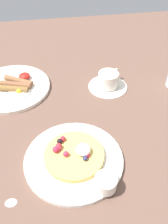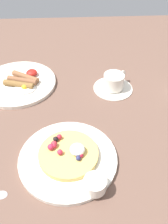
% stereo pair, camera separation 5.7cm
% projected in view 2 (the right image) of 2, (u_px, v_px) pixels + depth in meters
% --- Properties ---
extents(ground_plane, '(1.69, 1.55, 0.03)m').
position_uv_depth(ground_plane, '(82.00, 122.00, 0.77)').
color(ground_plane, brown).
extents(pancake_plate, '(0.26, 0.26, 0.01)m').
position_uv_depth(pancake_plate, '(68.00, 159.00, 0.65)').
color(pancake_plate, silver).
rests_on(pancake_plate, ground_plane).
extents(pancake_with_berries, '(0.16, 0.16, 0.04)m').
position_uv_depth(pancake_with_berries, '(69.00, 153.00, 0.64)').
color(pancake_with_berries, '#D6B35C').
rests_on(pancake_with_berries, pancake_plate).
extents(syrup_ramekin, '(0.05, 0.05, 0.03)m').
position_uv_depth(syrup_ramekin, '(95.00, 184.00, 0.57)').
color(syrup_ramekin, silver).
rests_on(syrup_ramekin, pancake_plate).
extents(breakfast_plate, '(0.27, 0.27, 0.01)m').
position_uv_depth(breakfast_plate, '(18.00, 83.00, 0.89)').
color(breakfast_plate, white).
rests_on(breakfast_plate, ground_plane).
extents(fried_breakfast, '(0.12, 0.13, 0.02)m').
position_uv_depth(fried_breakfast, '(24.00, 80.00, 0.87)').
color(fried_breakfast, brown).
rests_on(fried_breakfast, breakfast_plate).
extents(coffee_saucer, '(0.14, 0.14, 0.01)m').
position_uv_depth(coffee_saucer, '(113.00, 88.00, 0.87)').
color(coffee_saucer, silver).
rests_on(coffee_saucer, ground_plane).
extents(coffee_cup, '(0.09, 0.08, 0.05)m').
position_uv_depth(coffee_cup, '(114.00, 81.00, 0.85)').
color(coffee_cup, silver).
rests_on(coffee_cup, coffee_saucer).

